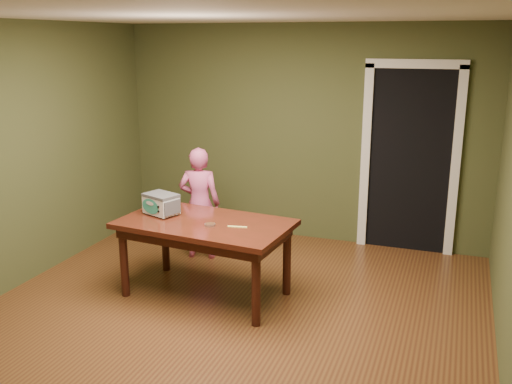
# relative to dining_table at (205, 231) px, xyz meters

# --- Properties ---
(floor) EXTENTS (5.00, 5.00, 0.00)m
(floor) POSITION_rel_dining_table_xyz_m (0.38, -0.53, -0.65)
(floor) COLOR brown
(floor) RESTS_ON ground
(room_shell) EXTENTS (4.52, 5.02, 2.61)m
(room_shell) POSITION_rel_dining_table_xyz_m (0.38, -0.53, 1.06)
(room_shell) COLOR #424826
(room_shell) RESTS_ON ground
(doorway) EXTENTS (1.10, 0.66, 2.25)m
(doorway) POSITION_rel_dining_table_xyz_m (1.68, 2.25, 0.41)
(doorway) COLOR black
(doorway) RESTS_ON ground
(dining_table) EXTENTS (1.68, 1.04, 0.75)m
(dining_table) POSITION_rel_dining_table_xyz_m (0.00, 0.00, 0.00)
(dining_table) COLOR #3C180D
(dining_table) RESTS_ON floor
(toy_oven) EXTENTS (0.39, 0.32, 0.21)m
(toy_oven) POSITION_rel_dining_table_xyz_m (-0.49, 0.06, 0.21)
(toy_oven) COLOR #4C4F54
(toy_oven) RESTS_ON dining_table
(baking_pan) EXTENTS (0.10, 0.10, 0.02)m
(baking_pan) POSITION_rel_dining_table_xyz_m (0.10, -0.10, 0.11)
(baking_pan) COLOR silver
(baking_pan) RESTS_ON dining_table
(spatula) EXTENTS (0.18, 0.06, 0.01)m
(spatula) POSITION_rel_dining_table_xyz_m (0.35, -0.05, 0.10)
(spatula) COLOR #FFF76E
(spatula) RESTS_ON dining_table
(child) EXTENTS (0.52, 0.40, 1.27)m
(child) POSITION_rel_dining_table_xyz_m (-0.48, 0.89, -0.02)
(child) COLOR #D2568B
(child) RESTS_ON floor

